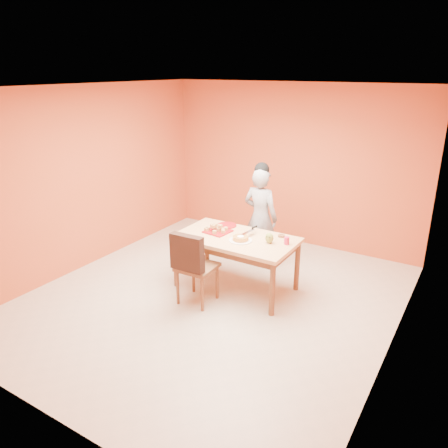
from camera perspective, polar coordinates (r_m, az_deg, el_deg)
The scene contains 17 objects.
floor at distance 5.92m, azimuth -1.55°, elevation -9.71°, with size 5.00×5.00×0.00m, color beige.
ceiling at distance 5.15m, azimuth -1.84°, elevation 17.41°, with size 5.00×5.00×0.00m, color white.
wall_back at distance 7.53m, azimuth 8.89°, elevation 7.60°, with size 4.50×4.50×0.00m, color #C04E2C.
wall_left at distance 6.84m, azimuth -17.74°, elevation 5.65°, with size 5.00×5.00×0.00m, color #C04E2C.
wall_right at distance 4.61m, azimuth 22.42°, elevation -1.62°, with size 5.00×5.00×0.00m, color #C04E2C.
dining_table at distance 5.91m, azimuth 1.60°, elevation -2.56°, with size 1.60×0.90×0.76m.
dining_chair at distance 5.62m, azimuth -3.66°, elevation -5.43°, with size 0.48×0.56×1.01m.
pastry_pile at distance 6.03m, azimuth -0.82°, elevation -0.47°, with size 0.29×0.29×0.09m, color tan, non-canonical shape.
person at distance 6.62m, azimuth 4.78°, elevation 0.84°, with size 0.56×0.37×1.54m, color #959598.
pastry_platter at distance 6.05m, azimuth -0.81°, elevation -0.97°, with size 0.32×0.32×0.02m, color maroon.
red_dinner_plate at distance 6.28m, azimuth 0.38°, elevation -0.18°, with size 0.28×0.28×0.02m, color maroon.
white_cake_plate at distance 5.75m, azimuth 2.17°, elevation -2.15°, with size 0.31×0.31×0.01m, color white.
sponge_cake at distance 5.74m, azimuth 2.18°, elevation -1.88°, with size 0.21×0.21×0.05m, color #EC963D.
cake_server at distance 5.87m, azimuth 3.13°, elevation -1.06°, with size 0.05×0.27×0.01m, color silver.
egg_ornament at distance 5.68m, azimuth 5.94°, elevation -1.83°, with size 0.11×0.09×0.14m, color olive.
magenta_glass at distance 5.68m, azimuth 8.18°, elevation -2.17°, with size 0.07×0.07×0.10m, color #D11F4D.
checker_tin at distance 5.92m, azimuth 7.51°, elevation -1.56°, with size 0.09×0.09×0.03m, color #391E0F.
Camera 1 is at (2.83, -4.30, 2.92)m, focal length 35.00 mm.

